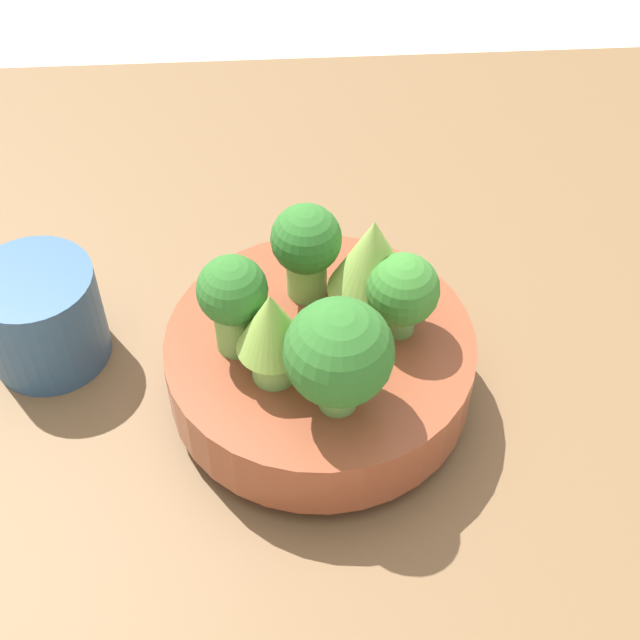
{
  "coord_description": "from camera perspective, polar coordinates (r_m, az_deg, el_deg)",
  "views": [
    {
      "loc": [
        0.42,
        -0.02,
        0.56
      ],
      "look_at": [
        0.02,
        0.01,
        0.13
      ],
      "focal_mm": 50.0,
      "sensor_mm": 36.0,
      "label": 1
    }
  ],
  "objects": [
    {
      "name": "ground_plane",
      "position": [
        0.7,
        -0.62,
        -5.98
      ],
      "size": [
        6.0,
        6.0,
        0.0
      ],
      "primitive_type": "plane",
      "color": "beige"
    },
    {
      "name": "table",
      "position": [
        0.69,
        -0.63,
        -4.91
      ],
      "size": [
        0.9,
        0.87,
        0.04
      ],
      "color": "brown",
      "rests_on": "ground_plane"
    },
    {
      "name": "bowl",
      "position": [
        0.63,
        0.0,
        -2.84
      ],
      "size": [
        0.22,
        0.22,
        0.06
      ],
      "color": "brown",
      "rests_on": "table"
    },
    {
      "name": "broccoli_floret_left",
      "position": [
        0.61,
        -0.95,
        4.76
      ],
      "size": [
        0.05,
        0.05,
        0.08
      ],
      "color": "#7AB256",
      "rests_on": "bowl"
    },
    {
      "name": "broccoli_floret_right",
      "position": [
        0.54,
        1.2,
        -2.21
      ],
      "size": [
        0.07,
        0.07,
        0.08
      ],
      "color": "#6BA34C",
      "rests_on": "bowl"
    },
    {
      "name": "broccoli_floret_front",
      "position": [
        0.58,
        -5.59,
        1.38
      ],
      "size": [
        0.05,
        0.05,
        0.08
      ],
      "color": "#6BA34C",
      "rests_on": "bowl"
    },
    {
      "name": "romanesco_piece_near",
      "position": [
        0.56,
        -3.11,
        -0.63
      ],
      "size": [
        0.05,
        0.05,
        0.07
      ],
      "color": "#7AB256",
      "rests_on": "bowl"
    },
    {
      "name": "broccoli_floret_back",
      "position": [
        0.59,
        5.32,
        1.82
      ],
      "size": [
        0.05,
        0.05,
        0.06
      ],
      "color": "#609347",
      "rests_on": "bowl"
    },
    {
      "name": "romanesco_piece_far",
      "position": [
        0.6,
        3.39,
        3.95
      ],
      "size": [
        0.06,
        0.06,
        0.08
      ],
      "color": "#609347",
      "rests_on": "bowl"
    },
    {
      "name": "cup",
      "position": [
        0.69,
        -17.36,
        0.22
      ],
      "size": [
        0.09,
        0.09,
        0.08
      ],
      "color": "#33567F",
      "rests_on": "table"
    }
  ]
}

